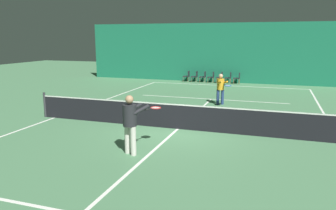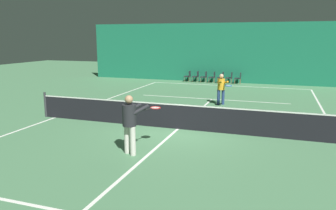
% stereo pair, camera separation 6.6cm
% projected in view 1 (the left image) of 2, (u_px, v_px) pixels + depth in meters
% --- Properties ---
extents(ground_plane, '(60.00, 60.00, 0.00)m').
position_uv_depth(ground_plane, '(178.00, 129.00, 12.24)').
color(ground_plane, '#4C7F56').
extents(backdrop_curtain, '(23.00, 0.12, 4.44)m').
position_uv_depth(backdrop_curtain, '(231.00, 53.00, 24.47)').
color(backdrop_curtain, '#196B4C').
rests_on(backdrop_curtain, ground).
extents(court_line_baseline_far, '(11.00, 0.10, 0.00)m').
position_uv_depth(court_line_baseline_far, '(226.00, 86.00, 23.28)').
color(court_line_baseline_far, white).
rests_on(court_line_baseline_far, ground).
extents(court_line_service_far, '(8.25, 0.10, 0.00)m').
position_uv_depth(court_line_service_far, '(211.00, 99.00, 18.18)').
color(court_line_service_far, white).
rests_on(court_line_service_far, ground).
extents(court_line_sideline_left, '(0.10, 23.80, 0.00)m').
position_uv_depth(court_line_sideline_left, '(55.00, 118.00, 13.96)').
color(court_line_sideline_left, white).
rests_on(court_line_sideline_left, ground).
extents(court_line_centre, '(0.10, 12.80, 0.00)m').
position_uv_depth(court_line_centre, '(178.00, 129.00, 12.24)').
color(court_line_centre, white).
rests_on(court_line_centre, ground).
extents(tennis_net, '(12.00, 0.10, 1.07)m').
position_uv_depth(tennis_net, '(178.00, 116.00, 12.13)').
color(tennis_net, black).
rests_on(tennis_net, ground).
extents(player_near, '(0.94, 1.40, 1.75)m').
position_uv_depth(player_near, '(131.00, 120.00, 9.42)').
color(player_near, beige).
rests_on(player_near, ground).
extents(player_far, '(0.96, 1.30, 1.57)m').
position_uv_depth(player_far, '(221.00, 87.00, 16.51)').
color(player_far, navy).
rests_on(player_far, ground).
extents(courtside_chair_0, '(0.44, 0.44, 0.84)m').
position_uv_depth(courtside_chair_0, '(187.00, 75.00, 25.32)').
color(courtside_chair_0, brown).
rests_on(courtside_chair_0, ground).
extents(courtside_chair_1, '(0.44, 0.44, 0.84)m').
position_uv_depth(courtside_chair_1, '(195.00, 76.00, 25.12)').
color(courtside_chair_1, brown).
rests_on(courtside_chair_1, ground).
extents(courtside_chair_2, '(0.44, 0.44, 0.84)m').
position_uv_depth(courtside_chair_2, '(203.00, 76.00, 24.92)').
color(courtside_chair_2, brown).
rests_on(courtside_chair_2, ground).
extents(courtside_chair_3, '(0.44, 0.44, 0.84)m').
position_uv_depth(courtside_chair_3, '(212.00, 76.00, 24.72)').
color(courtside_chair_3, brown).
rests_on(courtside_chair_3, ground).
extents(courtside_chair_4, '(0.44, 0.44, 0.84)m').
position_uv_depth(courtside_chair_4, '(220.00, 77.00, 24.52)').
color(courtside_chair_4, brown).
rests_on(courtside_chair_4, ground).
extents(courtside_chair_5, '(0.44, 0.44, 0.84)m').
position_uv_depth(courtside_chair_5, '(229.00, 77.00, 24.32)').
color(courtside_chair_5, brown).
rests_on(courtside_chair_5, ground).
extents(courtside_chair_6, '(0.44, 0.44, 0.84)m').
position_uv_depth(courtside_chair_6, '(238.00, 77.00, 24.12)').
color(courtside_chair_6, brown).
rests_on(courtside_chair_6, ground).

